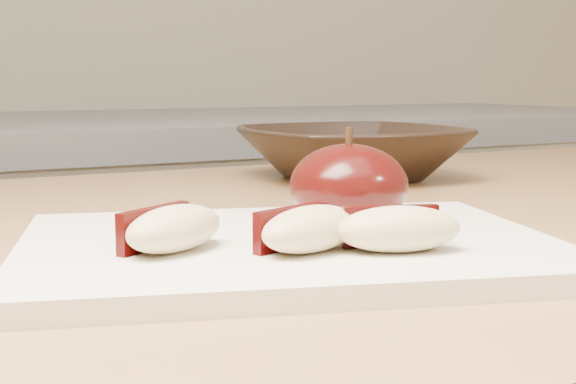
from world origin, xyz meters
name	(u,v)px	position (x,y,z in m)	size (l,w,h in m)	color
cutting_board	(288,248)	(0.09, 0.38, 0.91)	(0.28, 0.21, 0.01)	silver
apple_half	(349,185)	(0.16, 0.43, 0.93)	(0.08, 0.08, 0.06)	black
apple_wedge_a	(172,228)	(0.02, 0.38, 0.92)	(0.07, 0.06, 0.02)	tan
apple_wedge_b	(309,229)	(0.08, 0.35, 0.92)	(0.07, 0.05, 0.02)	tan
apple_wedge_c	(398,229)	(0.12, 0.33, 0.92)	(0.07, 0.05, 0.02)	tan
bowl	(351,153)	(0.31, 0.66, 0.93)	(0.21, 0.21, 0.05)	black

